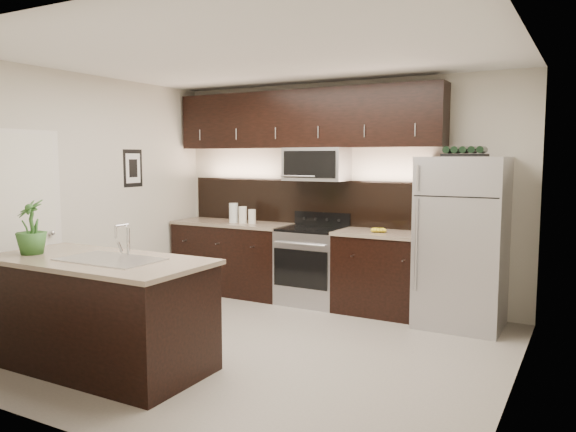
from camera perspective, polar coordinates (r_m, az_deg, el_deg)
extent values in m
plane|color=gray|center=(5.46, -3.24, -13.11)|extent=(4.50, 4.50, 0.00)
cube|color=beige|center=(6.95, 5.49, 2.38)|extent=(4.50, 0.02, 2.70)
cube|color=beige|center=(3.65, -20.28, -1.23)|extent=(4.50, 0.02, 2.70)
cube|color=beige|center=(6.65, -19.99, 1.88)|extent=(0.02, 4.00, 2.70)
cube|color=beige|center=(4.42, 22.22, -0.11)|extent=(0.02, 4.00, 2.70)
cube|color=white|center=(5.24, -3.43, 16.04)|extent=(4.50, 4.00, 0.02)
cube|color=white|center=(6.17, -25.34, -1.80)|extent=(0.04, 0.80, 2.02)
sphere|color=silver|center=(6.34, -22.84, -1.59)|extent=(0.06, 0.06, 0.06)
cube|color=black|center=(7.14, -15.47, 4.69)|extent=(0.01, 0.32, 0.46)
cube|color=white|center=(7.14, -15.45, 4.69)|extent=(0.00, 0.24, 0.36)
cube|color=black|center=(7.47, -5.59, -4.33)|extent=(1.57, 0.62, 0.90)
cube|color=black|center=(6.53, 10.08, -5.90)|extent=(1.16, 0.62, 0.90)
cube|color=#B2B2B7|center=(6.89, 2.47, -5.19)|extent=(0.76, 0.62, 0.90)
cube|color=black|center=(6.81, 2.49, -1.35)|extent=(0.76, 0.60, 0.03)
cube|color=tan|center=(7.40, -5.62, -0.75)|extent=(1.59, 0.65, 0.04)
cube|color=tan|center=(6.45, 10.16, -1.81)|extent=(1.18, 0.65, 0.04)
cube|color=black|center=(7.14, 2.07, 1.45)|extent=(3.49, 0.02, 0.56)
cube|color=#B2B2B7|center=(6.86, 2.93, 5.28)|extent=(0.76, 0.40, 0.40)
cube|color=black|center=(6.99, 1.54, 9.80)|extent=(3.49, 0.33, 0.70)
cube|color=black|center=(5.10, -18.62, -9.51)|extent=(1.90, 0.90, 0.90)
cube|color=tan|center=(5.00, -18.80, -4.30)|extent=(1.96, 0.96, 0.04)
cube|color=silver|center=(4.88, -17.62, -4.19)|extent=(0.84, 0.50, 0.01)
cylinder|color=silver|center=(5.01, -15.92, -2.56)|extent=(0.03, 0.03, 0.24)
cylinder|color=silver|center=(4.94, -16.54, -0.94)|extent=(0.02, 0.14, 0.02)
cylinder|color=silver|center=(4.90, -17.10, -1.61)|extent=(0.02, 0.02, 0.10)
cube|color=#B2B2B7|center=(6.18, 17.27, -2.55)|extent=(0.86, 0.78, 1.79)
cube|color=black|center=(6.12, 17.53, 5.91)|extent=(0.44, 0.27, 0.03)
cylinder|color=black|center=(6.15, 16.00, 6.44)|extent=(0.07, 0.25, 0.07)
cylinder|color=black|center=(6.13, 16.77, 6.42)|extent=(0.07, 0.25, 0.07)
cylinder|color=black|center=(6.12, 17.55, 6.40)|extent=(0.07, 0.25, 0.07)
cylinder|color=black|center=(6.10, 18.33, 6.38)|extent=(0.07, 0.25, 0.07)
cylinder|color=black|center=(6.09, 19.11, 6.35)|extent=(0.07, 0.25, 0.07)
imported|color=#316428|center=(5.38, -24.64, -1.02)|extent=(0.33, 0.33, 0.48)
cylinder|color=silver|center=(7.32, -5.56, 0.33)|extent=(0.12, 0.12, 0.25)
cylinder|color=white|center=(7.25, -4.62, 0.12)|extent=(0.11, 0.11, 0.21)
cylinder|color=white|center=(7.18, -3.67, -0.05)|extent=(0.10, 0.10, 0.18)
cylinder|color=silver|center=(6.27, 13.51, -1.06)|extent=(0.09, 0.09, 0.19)
cylinder|color=silver|center=(6.26, 13.54, -0.12)|extent=(0.10, 0.10, 0.02)
cylinder|color=silver|center=(6.25, 13.55, 0.31)|extent=(0.01, 0.01, 0.07)
ellipsoid|color=yellow|center=(6.41, 8.73, -1.39)|extent=(0.22, 0.20, 0.06)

